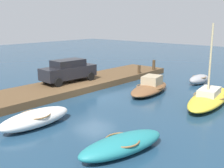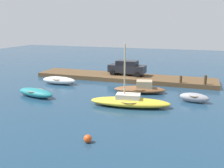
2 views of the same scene
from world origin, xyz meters
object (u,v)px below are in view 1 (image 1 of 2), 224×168
(motorboat_brown, at_px, (150,87))
(mooring_post_mid_west, at_px, (139,69))
(sailboat_yellow, at_px, (209,98))
(rowboat_white, at_px, (36,118))
(rowboat_teal, at_px, (122,145))
(dinghy_grey, at_px, (199,79))
(mooring_post_west, at_px, (154,65))
(parked_car, at_px, (68,70))

(motorboat_brown, distance_m, mooring_post_mid_west, 4.92)
(mooring_post_mid_west, bearing_deg, sailboat_yellow, 66.75)
(rowboat_white, bearing_deg, rowboat_teal, 95.89)
(rowboat_white, height_order, mooring_post_mid_west, mooring_post_mid_west)
(dinghy_grey, height_order, sailboat_yellow, sailboat_yellow)
(mooring_post_west, bearing_deg, parked_car, -13.19)
(sailboat_yellow, bearing_deg, rowboat_teal, -7.31)
(mooring_post_west, distance_m, mooring_post_mid_west, 2.40)
(sailboat_yellow, relative_size, mooring_post_west, 7.02)
(rowboat_white, distance_m, mooring_post_mid_west, 13.03)
(dinghy_grey, distance_m, parked_car, 10.59)
(sailboat_yellow, relative_size, rowboat_teal, 1.59)
(rowboat_white, bearing_deg, dinghy_grey, 171.00)
(sailboat_yellow, bearing_deg, mooring_post_west, -134.43)
(parked_car, bearing_deg, sailboat_yellow, 110.58)
(motorboat_brown, bearing_deg, sailboat_yellow, 80.17)
(rowboat_teal, relative_size, parked_car, 0.93)
(dinghy_grey, bearing_deg, motorboat_brown, -10.21)
(dinghy_grey, bearing_deg, rowboat_teal, 18.86)
(rowboat_teal, bearing_deg, mooring_post_west, -139.19)
(rowboat_white, relative_size, mooring_post_west, 4.18)
(sailboat_yellow, height_order, mooring_post_west, sailboat_yellow)
(rowboat_white, height_order, mooring_post_west, mooring_post_west)
(sailboat_yellow, height_order, rowboat_teal, sailboat_yellow)
(motorboat_brown, xyz_separation_m, mooring_post_west, (-5.86, -3.47, 0.55))
(dinghy_grey, height_order, motorboat_brown, motorboat_brown)
(sailboat_yellow, height_order, motorboat_brown, sailboat_yellow)
(sailboat_yellow, xyz_separation_m, rowboat_teal, (8.77, 0.12, -0.03))
(rowboat_white, xyz_separation_m, mooring_post_west, (-15.09, -2.87, 0.54))
(mooring_post_west, relative_size, parked_car, 0.21)
(dinghy_grey, xyz_separation_m, rowboat_white, (14.19, -2.09, 0.01))
(rowboat_teal, xyz_separation_m, mooring_post_mid_west, (-12.12, -7.92, 0.47))
(rowboat_white, xyz_separation_m, motorboat_brown, (-9.24, 0.59, -0.01))
(sailboat_yellow, relative_size, rowboat_white, 1.68)
(dinghy_grey, relative_size, sailboat_yellow, 0.39)
(parked_car, bearing_deg, motorboat_brown, 121.35)
(mooring_post_west, bearing_deg, dinghy_grey, 79.73)
(sailboat_yellow, distance_m, motorboat_brown, 4.34)
(rowboat_teal, height_order, parked_car, parked_car)
(rowboat_white, height_order, parked_car, parked_car)
(mooring_post_mid_west, bearing_deg, rowboat_white, 12.75)
(dinghy_grey, height_order, parked_car, parked_car)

